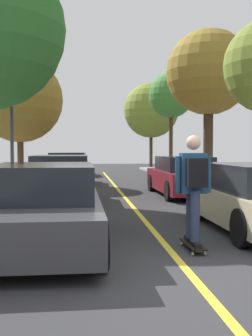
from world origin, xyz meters
TOP-DOWN VIEW (x-y plane):
  - ground at (0.00, 0.00)m, footprint 80.00×80.00m
  - center_line at (0.00, 4.00)m, footprint 0.12×39.20m
  - parked_car_left_nearest at (-2.04, 2.06)m, footprint 2.02×4.50m
  - parked_car_left_near at (-2.04, 7.71)m, footprint 1.95×4.35m
  - parked_car_left_far at (-2.04, 13.86)m, footprint 1.94×4.60m
  - parked_car_left_farthest at (-2.04, 20.51)m, footprint 1.94×4.57m
  - parked_car_right_near at (2.04, 9.01)m, footprint 1.86×4.48m
  - street_tree_left_near at (-4.19, 14.10)m, footprint 3.84×3.84m
  - street_tree_right_near at (4.19, 13.09)m, footprint 3.79×3.79m
  - street_tree_right_far at (4.19, 21.01)m, footprint 2.87×2.87m
  - street_tree_right_farthest at (4.19, 28.83)m, footprint 4.52×4.52m
  - streetlamp at (-3.79, 9.53)m, footprint 0.36×0.24m
  - skateboard at (0.37, 1.44)m, footprint 0.23×0.84m
  - skateboarder at (0.37, 1.41)m, footprint 0.58×0.70m

SIDE VIEW (x-z plane):
  - ground at x=0.00m, z-range 0.00..0.00m
  - center_line at x=0.00m, z-range 0.00..0.01m
  - skateboard at x=0.37m, z-range 0.04..0.14m
  - parked_car_left_nearest at x=-2.04m, z-range -0.02..1.33m
  - parked_car_right_near at x=2.04m, z-range -0.02..1.33m
  - parked_car_left_farthest at x=-2.04m, z-range -0.01..1.39m
  - parked_car_left_near at x=-2.04m, z-range -0.01..1.40m
  - parked_car_left_far at x=-2.04m, z-range -0.01..1.43m
  - skateboarder at x=0.37m, z-range 0.21..1.93m
  - streetlamp at x=-3.79m, z-range 0.53..5.57m
  - street_tree_left_near at x=-4.19m, z-range 1.01..6.61m
  - street_tree_right_farthest at x=4.19m, z-range 1.33..8.25m
  - street_tree_right_near at x=4.19m, z-range 1.60..8.37m
  - street_tree_right_far at x=4.19m, z-range 1.84..8.16m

